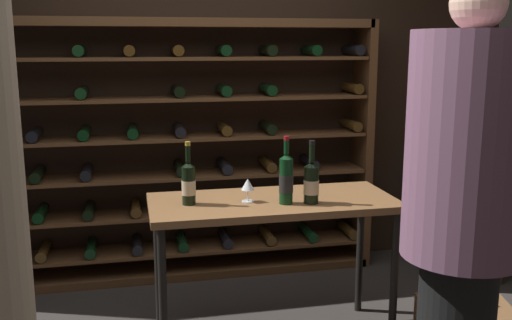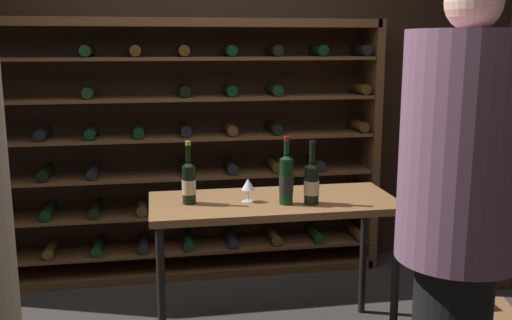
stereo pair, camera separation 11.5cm
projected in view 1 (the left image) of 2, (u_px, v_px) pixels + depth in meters
back_wall at (202, 84)px, 4.34m from camera, size 4.83×0.10×2.80m
wine_rack at (159, 155)px, 4.16m from camera, size 3.18×0.32×1.87m
tasting_table at (273, 214)px, 3.26m from camera, size 1.37×0.59×0.85m
person_guest_khaki at (464, 200)px, 2.35m from camera, size 0.49×0.49×1.96m
display_cabinet at (469, 159)px, 4.12m from camera, size 0.44×0.36×1.79m
wine_bottle_green_slim at (311, 182)px, 3.14m from camera, size 0.08×0.08×0.35m
wine_bottle_red_label at (286, 179)px, 3.13m from camera, size 0.08×0.08×0.37m
wine_bottle_amber_reserve at (189, 183)px, 3.12m from camera, size 0.08×0.08×0.34m
wine_glass_stemmed_left at (248, 186)px, 3.17m from camera, size 0.07×0.07×0.13m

